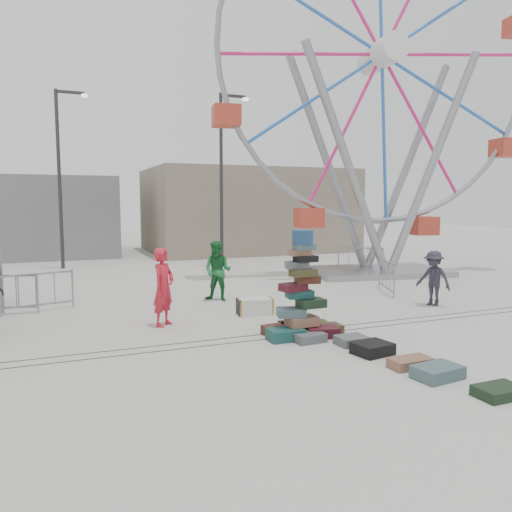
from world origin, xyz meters
name	(u,v)px	position (x,y,z in m)	size (l,w,h in m)	color
ground	(280,346)	(0.00, 0.00, 0.00)	(90.00, 90.00, 0.00)	#9E9E99
track_line_near	(269,339)	(0.00, 0.60, 0.00)	(40.00, 0.04, 0.01)	#47443F
track_line_far	(262,334)	(0.00, 1.00, 0.00)	(40.00, 0.04, 0.01)	#47443F
building_right	(247,210)	(7.00, 20.00, 2.50)	(12.00, 8.00, 5.00)	gray
building_left	(21,217)	(-6.00, 22.00, 2.20)	(10.00, 8.00, 4.40)	gray
lamp_post_right	(223,171)	(3.09, 13.00, 4.48)	(1.41, 0.25, 8.00)	#2D2D30
lamp_post_left	(61,170)	(-3.91, 15.00, 4.48)	(1.41, 0.25, 8.00)	#2D2D30
suitcase_tower	(301,307)	(0.76, 0.55, 0.68)	(1.71, 1.51, 2.42)	#194D49
ferris_wheel	(381,84)	(8.25, 8.11, 7.82)	(13.53, 4.24, 15.87)	gray
steamer_trunk	(255,306)	(0.63, 3.00, 0.22)	(0.93, 0.54, 0.43)	silver
row_case_0	(327,329)	(1.48, 0.60, 0.10)	(0.68, 0.47, 0.19)	#3E3D1F
row_case_1	(352,340)	(1.47, -0.47, 0.09)	(0.63, 0.53, 0.19)	#5A5E62
row_case_2	(372,348)	(1.48, -1.20, 0.12)	(0.73, 0.60, 0.24)	black
row_case_3	(410,363)	(1.65, -2.14, 0.09)	(0.80, 0.43, 0.18)	#8E5F48
row_case_4	(438,372)	(1.71, -2.78, 0.11)	(0.83, 0.56, 0.23)	#486367
row_case_5	(499,391)	(2.02, -3.79, 0.09)	(0.76, 0.50, 0.17)	black
barricade_dummy_c	(36,292)	(-4.87, 5.61, 0.55)	(2.00, 0.10, 1.10)	gray
barricade_wheel_front	(386,276)	(5.94, 4.35, 0.55)	(2.00, 0.10, 1.10)	gray
barricade_wheel_back	(360,259)	(7.97, 8.92, 0.55)	(2.00, 0.10, 1.10)	gray
pedestrian_red	(164,287)	(-1.90, 2.70, 0.96)	(0.70, 0.46, 1.92)	red
pedestrian_green	(218,271)	(0.29, 5.19, 0.92)	(0.90, 0.70, 1.85)	#1A6B30
pedestrian_grey	(434,278)	(5.92, 2.09, 0.81)	(1.05, 0.60, 1.62)	#25232F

